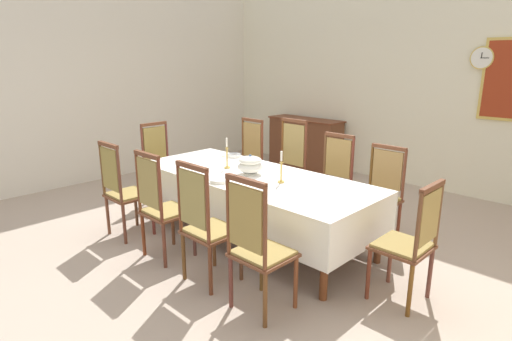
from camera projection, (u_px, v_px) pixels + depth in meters
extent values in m
cube|color=#B29F8D|center=(252.00, 240.00, 4.70)|extent=(7.04, 6.59, 0.04)
cube|color=silver|center=(401.00, 71.00, 6.53)|extent=(7.04, 0.08, 3.56)
cube|color=silver|center=(94.00, 71.00, 6.63)|extent=(0.08, 6.59, 3.56)
cylinder|color=#592B27|center=(153.00, 192.00, 5.17)|extent=(0.07, 0.07, 0.71)
cylinder|color=#5F2F16|center=(325.00, 261.00, 3.42)|extent=(0.07, 0.07, 0.71)
cylinder|color=brown|center=(210.00, 178.00, 5.80)|extent=(0.07, 0.07, 0.71)
cylinder|color=brown|center=(379.00, 229.00, 4.05)|extent=(0.07, 0.07, 0.71)
cube|color=brown|center=(252.00, 181.00, 4.53)|extent=(2.67, 1.00, 0.08)
cube|color=brown|center=(252.00, 177.00, 4.51)|extent=(2.79, 1.12, 0.03)
cube|color=white|center=(252.00, 175.00, 4.51)|extent=(2.81, 1.14, 0.00)
cube|color=white|center=(213.00, 206.00, 4.18)|extent=(2.81, 0.00, 0.43)
cube|color=white|center=(286.00, 183.00, 4.95)|extent=(2.81, 0.00, 0.43)
cube|color=white|center=(178.00, 171.00, 5.51)|extent=(0.00, 1.14, 0.43)
cube|color=white|center=(366.00, 229.00, 3.62)|extent=(0.00, 1.14, 0.43)
cylinder|color=brown|center=(136.00, 208.00, 5.01)|extent=(0.04, 0.04, 0.46)
cylinder|color=maroon|center=(153.00, 216.00, 4.75)|extent=(0.04, 0.04, 0.46)
cylinder|color=brown|center=(108.00, 215.00, 4.76)|extent=(0.04, 0.04, 0.46)
cylinder|color=brown|center=(124.00, 224.00, 4.50)|extent=(0.04, 0.04, 0.46)
cube|color=brown|center=(129.00, 196.00, 4.69)|extent=(0.44, 0.42, 0.03)
cube|color=olive|center=(129.00, 194.00, 4.69)|extent=(0.40, 0.38, 0.02)
cylinder|color=brown|center=(102.00, 169.00, 4.61)|extent=(0.03, 0.03, 0.60)
cylinder|color=brown|center=(119.00, 176.00, 4.35)|extent=(0.03, 0.03, 0.60)
cube|color=olive|center=(110.00, 169.00, 4.47)|extent=(0.34, 0.02, 0.46)
cube|color=brown|center=(108.00, 145.00, 4.40)|extent=(0.40, 0.04, 0.04)
cylinder|color=brown|center=(243.00, 189.00, 5.74)|extent=(0.04, 0.04, 0.46)
cylinder|color=brown|center=(225.00, 183.00, 6.00)|extent=(0.04, 0.04, 0.46)
cylinder|color=brown|center=(261.00, 183.00, 5.99)|extent=(0.04, 0.04, 0.46)
cylinder|color=brown|center=(243.00, 178.00, 6.25)|extent=(0.04, 0.04, 0.46)
cube|color=brown|center=(243.00, 167.00, 5.93)|extent=(0.44, 0.42, 0.03)
cube|color=olive|center=(243.00, 165.00, 5.93)|extent=(0.40, 0.38, 0.02)
cylinder|color=brown|center=(262.00, 144.00, 5.85)|extent=(0.03, 0.03, 0.64)
cylinder|color=brown|center=(243.00, 140.00, 6.11)|extent=(0.03, 0.03, 0.64)
cube|color=#9C7A43|center=(252.00, 140.00, 5.97)|extent=(0.34, 0.02, 0.49)
cube|color=brown|center=(252.00, 120.00, 5.89)|extent=(0.40, 0.04, 0.04)
cylinder|color=brown|center=(173.00, 225.00, 4.49)|extent=(0.04, 0.04, 0.46)
cylinder|color=brown|center=(194.00, 235.00, 4.23)|extent=(0.04, 0.04, 0.46)
cylinder|color=maroon|center=(143.00, 235.00, 4.24)|extent=(0.04, 0.04, 0.46)
cylinder|color=brown|center=(164.00, 246.00, 3.99)|extent=(0.04, 0.04, 0.46)
cube|color=brown|center=(167.00, 213.00, 4.17)|extent=(0.44, 0.42, 0.03)
cube|color=olive|center=(167.00, 210.00, 4.17)|extent=(0.40, 0.38, 0.02)
cylinder|color=brown|center=(138.00, 182.00, 4.09)|extent=(0.03, 0.03, 0.62)
cylinder|color=brown|center=(160.00, 191.00, 3.83)|extent=(0.03, 0.03, 0.62)
cube|color=olive|center=(149.00, 183.00, 3.95)|extent=(0.34, 0.02, 0.47)
cube|color=brown|center=(147.00, 155.00, 3.88)|extent=(0.40, 0.04, 0.04)
cylinder|color=brown|center=(286.00, 201.00, 5.23)|extent=(0.04, 0.04, 0.46)
cylinder|color=brown|center=(264.00, 195.00, 5.48)|extent=(0.04, 0.04, 0.46)
cylinder|color=brown|center=(303.00, 195.00, 5.47)|extent=(0.04, 0.04, 0.46)
cylinder|color=brown|center=(282.00, 189.00, 5.73)|extent=(0.04, 0.04, 0.46)
cube|color=brown|center=(284.00, 177.00, 5.41)|extent=(0.44, 0.42, 0.03)
cube|color=olive|center=(284.00, 176.00, 5.41)|extent=(0.40, 0.38, 0.02)
cylinder|color=brown|center=(306.00, 150.00, 5.32)|extent=(0.03, 0.03, 0.71)
cylinder|color=brown|center=(283.00, 146.00, 5.58)|extent=(0.03, 0.03, 0.71)
cube|color=#998048|center=(294.00, 145.00, 5.44)|extent=(0.34, 0.02, 0.54)
cube|color=brown|center=(294.00, 121.00, 5.36)|extent=(0.40, 0.04, 0.04)
cylinder|color=brown|center=(214.00, 244.00, 4.02)|extent=(0.04, 0.04, 0.46)
cylinder|color=brown|center=(241.00, 257.00, 3.77)|extent=(0.04, 0.04, 0.46)
cylinder|color=brown|center=(184.00, 256.00, 3.77)|extent=(0.04, 0.04, 0.46)
cylinder|color=#5C2E1A|center=(210.00, 271.00, 3.52)|extent=(0.04, 0.04, 0.46)
cube|color=brown|center=(212.00, 232.00, 3.71)|extent=(0.44, 0.42, 0.03)
cube|color=olive|center=(212.00, 230.00, 3.70)|extent=(0.40, 0.38, 0.02)
cylinder|color=#602C18|center=(179.00, 197.00, 3.62)|extent=(0.03, 0.03, 0.63)
cylinder|color=brown|center=(208.00, 208.00, 3.36)|extent=(0.03, 0.03, 0.63)
cube|color=olive|center=(193.00, 199.00, 3.48)|extent=(0.34, 0.02, 0.48)
cube|color=brown|center=(192.00, 166.00, 3.41)|extent=(0.40, 0.04, 0.04)
cylinder|color=brown|center=(332.00, 216.00, 4.76)|extent=(0.04, 0.04, 0.46)
cylinder|color=brown|center=(305.00, 207.00, 5.01)|extent=(0.04, 0.04, 0.46)
cylinder|color=brown|center=(349.00, 208.00, 5.01)|extent=(0.04, 0.04, 0.46)
cylinder|color=brown|center=(323.00, 200.00, 5.26)|extent=(0.04, 0.04, 0.46)
cube|color=brown|center=(328.00, 189.00, 4.95)|extent=(0.44, 0.42, 0.03)
cube|color=olive|center=(328.00, 187.00, 4.94)|extent=(0.40, 0.38, 0.02)
cylinder|color=maroon|center=(352.00, 163.00, 4.86)|extent=(0.03, 0.03, 0.61)
cylinder|color=brown|center=(325.00, 158.00, 5.13)|extent=(0.03, 0.03, 0.61)
cube|color=#9C7C44|center=(338.00, 158.00, 4.99)|extent=(0.34, 0.02, 0.46)
cube|color=brown|center=(340.00, 135.00, 4.92)|extent=(0.40, 0.04, 0.04)
cylinder|color=brown|center=(262.00, 266.00, 3.59)|extent=(0.04, 0.04, 0.46)
cylinder|color=brown|center=(296.00, 282.00, 3.33)|extent=(0.04, 0.04, 0.46)
cylinder|color=#5A2B24|center=(231.00, 282.00, 3.34)|extent=(0.04, 0.04, 0.46)
cylinder|color=brown|center=(265.00, 300.00, 3.09)|extent=(0.04, 0.04, 0.46)
cube|color=brown|center=(263.00, 255.00, 3.28)|extent=(0.44, 0.42, 0.03)
cube|color=olive|center=(263.00, 252.00, 3.27)|extent=(0.40, 0.38, 0.02)
cylinder|color=brown|center=(228.00, 216.00, 3.19)|extent=(0.03, 0.03, 0.64)
cylinder|color=brown|center=(265.00, 230.00, 2.93)|extent=(0.03, 0.03, 0.64)
cube|color=olive|center=(246.00, 218.00, 3.05)|extent=(0.34, 0.02, 0.49)
cube|color=brown|center=(246.00, 181.00, 2.97)|extent=(0.40, 0.04, 0.04)
cylinder|color=maroon|center=(383.00, 231.00, 4.33)|extent=(0.04, 0.04, 0.46)
cylinder|color=brown|center=(351.00, 221.00, 4.58)|extent=(0.04, 0.04, 0.46)
cylinder|color=maroon|center=(399.00, 222.00, 4.57)|extent=(0.04, 0.04, 0.46)
cylinder|color=brown|center=(368.00, 213.00, 4.83)|extent=(0.04, 0.04, 0.46)
cube|color=brown|center=(377.00, 201.00, 4.52)|extent=(0.44, 0.42, 0.03)
cube|color=olive|center=(377.00, 199.00, 4.51)|extent=(0.40, 0.38, 0.02)
cylinder|color=brown|center=(404.00, 175.00, 4.44)|extent=(0.03, 0.03, 0.56)
cylinder|color=brown|center=(371.00, 169.00, 4.70)|extent=(0.03, 0.03, 0.56)
cube|color=#9C7947|center=(387.00, 170.00, 4.56)|extent=(0.34, 0.02, 0.42)
cube|color=brown|center=(389.00, 147.00, 4.50)|extent=(0.40, 0.04, 0.04)
cylinder|color=brown|center=(184.00, 187.00, 5.83)|extent=(0.04, 0.04, 0.46)
cylinder|color=maroon|center=(160.00, 193.00, 5.56)|extent=(0.04, 0.04, 0.46)
cylinder|color=brown|center=(169.00, 182.00, 6.07)|extent=(0.04, 0.04, 0.46)
cylinder|color=brown|center=(146.00, 187.00, 5.81)|extent=(0.04, 0.04, 0.46)
cube|color=brown|center=(164.00, 170.00, 5.75)|extent=(0.42, 0.44, 0.03)
cube|color=olive|center=(164.00, 169.00, 5.75)|extent=(0.38, 0.40, 0.02)
cylinder|color=brown|center=(167.00, 144.00, 5.93)|extent=(0.03, 0.03, 0.62)
cylinder|color=brown|center=(143.00, 148.00, 5.66)|extent=(0.03, 0.03, 0.62)
cube|color=olive|center=(155.00, 144.00, 5.79)|extent=(0.02, 0.34, 0.47)
cube|color=brown|center=(154.00, 124.00, 5.72)|extent=(0.04, 0.40, 0.04)
cylinder|color=maroon|center=(368.00, 274.00, 3.46)|extent=(0.04, 0.04, 0.46)
cylinder|color=brown|center=(390.00, 259.00, 3.72)|extent=(0.04, 0.04, 0.46)
cylinder|color=brown|center=(410.00, 290.00, 3.22)|extent=(0.04, 0.04, 0.46)
cylinder|color=brown|center=(430.00, 273.00, 3.48)|extent=(0.04, 0.04, 0.46)
cube|color=brown|center=(402.00, 247.00, 3.41)|extent=(0.42, 0.44, 0.03)
cube|color=olive|center=(402.00, 244.00, 3.40)|extent=(0.38, 0.40, 0.02)
cylinder|color=brown|center=(418.00, 228.00, 3.07)|extent=(0.03, 0.03, 0.55)
cylinder|color=brown|center=(439.00, 214.00, 3.34)|extent=(0.03, 0.03, 0.55)
cube|color=#9D8044|center=(429.00, 217.00, 3.20)|extent=(0.02, 0.34, 0.42)
cube|color=brown|center=(433.00, 187.00, 3.13)|extent=(0.04, 0.40, 0.04)
cylinder|color=white|center=(250.00, 173.00, 4.53)|extent=(0.15, 0.15, 0.02)
ellipsoid|color=white|center=(250.00, 167.00, 4.51)|extent=(0.28, 0.28, 0.13)
ellipsoid|color=white|center=(250.00, 161.00, 4.49)|extent=(0.25, 0.25, 0.10)
sphere|color=#375585|center=(250.00, 156.00, 4.48)|extent=(0.03, 0.03, 0.03)
cylinder|color=gold|center=(227.00, 167.00, 4.79)|extent=(0.07, 0.07, 0.02)
cylinder|color=gold|center=(227.00, 157.00, 4.75)|extent=(0.02, 0.02, 0.22)
cone|color=gold|center=(227.00, 148.00, 4.72)|extent=(0.04, 0.04, 0.02)
cylinder|color=silver|center=(227.00, 142.00, 4.71)|extent=(0.02, 0.02, 0.10)
cylinder|color=gold|center=(281.00, 182.00, 4.23)|extent=(0.07, 0.07, 0.02)
cylinder|color=gold|center=(281.00, 172.00, 4.20)|extent=(0.02, 0.02, 0.20)
cone|color=gold|center=(281.00, 162.00, 4.17)|extent=(0.04, 0.04, 0.02)
cylinder|color=silver|center=(281.00, 156.00, 4.16)|extent=(0.02, 0.02, 0.10)
cylinder|color=white|center=(234.00, 156.00, 5.32)|extent=(0.17, 0.17, 0.04)
cylinder|color=white|center=(234.00, 155.00, 5.32)|extent=(0.14, 0.14, 0.03)
torus|color=#375585|center=(234.00, 154.00, 5.32)|extent=(0.16, 0.16, 0.01)
cylinder|color=white|center=(219.00, 181.00, 4.23)|extent=(0.19, 0.19, 0.03)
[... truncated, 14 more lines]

